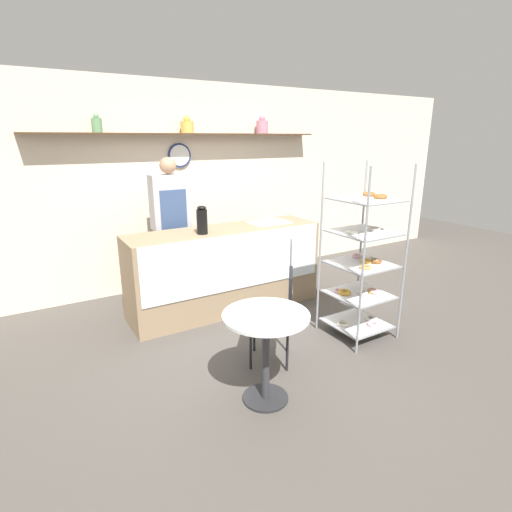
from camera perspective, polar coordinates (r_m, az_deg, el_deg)
The scene contains 9 objects.
ground_plane at distance 4.08m, azimuth 2.79°, elevation -12.67°, with size 14.00×14.00×0.00m, color #4C4742.
back_wall at distance 5.58m, azimuth -9.97°, elevation 9.87°, with size 10.00×0.30×2.70m.
display_counter at distance 4.73m, azimuth -4.35°, elevation -1.93°, with size 2.28×0.63×0.99m.
pastry_rack at distance 4.15m, azimuth 14.87°, elevation -1.07°, with size 0.60×0.62×1.76m.
person_worker at distance 4.97m, azimuth -11.97°, elevation 4.35°, with size 0.46×0.23×1.78m.
cafe_table at distance 3.07m, azimuth 1.41°, elevation -11.42°, with size 0.66×0.66×0.73m.
cafe_chair at distance 3.60m, azimuth 3.42°, elevation -7.35°, with size 0.53×0.53×0.87m.
coffee_carafe at distance 4.35m, azimuth -7.72°, elevation 5.09°, with size 0.12×0.12×0.31m.
donut_tray_counter at distance 4.94m, azimuth 2.01°, elevation 5.03°, with size 0.47×0.35×0.05m.
Camera 1 is at (-2.00, -2.94, 1.99)m, focal length 28.00 mm.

